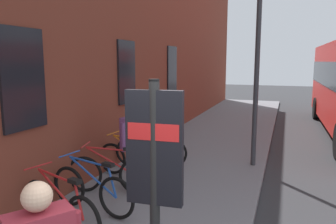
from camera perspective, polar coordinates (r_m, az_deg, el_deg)
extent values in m
plane|color=#2D2D30|center=(8.48, 23.44, -10.31)|extent=(60.00, 60.00, 0.00)
cube|color=slate|center=(10.58, 7.76, -5.54)|extent=(24.00, 3.50, 0.12)
cube|color=brown|center=(11.86, -0.81, 15.03)|extent=(22.00, 0.60, 7.90)
cube|color=black|center=(5.59, -23.99, 5.25)|extent=(0.90, 0.06, 1.60)
cube|color=black|center=(8.46, -7.26, 6.92)|extent=(0.90, 0.06, 1.60)
cube|color=black|center=(11.68, 0.69, 7.51)|extent=(0.90, 0.06, 1.60)
torus|color=black|center=(5.72, -21.65, -14.39)|extent=(0.24, 0.71, 0.72)
torus|color=black|center=(4.95, -14.57, -17.84)|extent=(0.24, 0.71, 0.72)
cylinder|color=#B21E1E|center=(5.20, -18.38, -13.34)|extent=(0.30, 0.99, 0.58)
cylinder|color=#B21E1E|center=(5.17, -19.02, -10.54)|extent=(0.25, 0.83, 0.09)
cylinder|color=#B21E1E|center=(4.89, -15.28, -14.94)|extent=(0.08, 0.19, 0.51)
cube|color=black|center=(4.84, -16.00, -11.54)|extent=(0.15, 0.22, 0.06)
cylinder|color=#B21E1E|center=(5.48, -21.72, -8.75)|extent=(0.47, 0.15, 0.02)
torus|color=black|center=(6.20, -16.88, -12.29)|extent=(0.17, 0.72, 0.72)
torus|color=black|center=(5.54, -9.03, -14.62)|extent=(0.17, 0.72, 0.72)
cylinder|color=#1E4CA5|center=(5.75, -13.11, -10.94)|extent=(0.19, 1.01, 0.58)
cylinder|color=#1E4CA5|center=(5.72, -13.76, -8.43)|extent=(0.17, 0.85, 0.09)
cylinder|color=#1E4CA5|center=(5.49, -9.73, -12.05)|extent=(0.06, 0.19, 0.51)
cube|color=black|center=(5.44, -10.43, -9.03)|extent=(0.13, 0.21, 0.06)
cylinder|color=#1E4CA5|center=(5.98, -16.80, -7.02)|extent=(0.48, 0.10, 0.02)
torus|color=black|center=(6.73, -14.40, -10.48)|extent=(0.23, 0.71, 0.72)
torus|color=black|center=(6.46, -5.46, -11.09)|extent=(0.23, 0.71, 0.72)
cylinder|color=#B21E1E|center=(6.48, -9.88, -8.53)|extent=(0.28, 1.00, 0.58)
cylinder|color=#B21E1E|center=(6.43, -10.59, -6.37)|extent=(0.24, 0.84, 0.09)
cylinder|color=#B21E1E|center=(6.39, -6.16, -8.94)|extent=(0.08, 0.19, 0.51)
cube|color=black|center=(6.32, -6.88, -6.41)|extent=(0.15, 0.22, 0.06)
cylinder|color=#B21E1E|center=(6.55, -14.19, -5.54)|extent=(0.47, 0.14, 0.02)
torus|color=black|center=(7.62, -9.72, -8.02)|extent=(0.13, 0.72, 0.72)
torus|color=black|center=(7.09, -2.68, -9.20)|extent=(0.13, 0.72, 0.72)
cylinder|color=orange|center=(7.25, -6.20, -6.56)|extent=(0.13, 1.02, 0.58)
cylinder|color=orange|center=(7.23, -6.74, -4.58)|extent=(0.12, 0.85, 0.09)
cylinder|color=orange|center=(7.05, -3.24, -7.18)|extent=(0.05, 0.19, 0.51)
cube|color=black|center=(7.01, -3.80, -4.83)|extent=(0.12, 0.21, 0.06)
cylinder|color=orange|center=(7.44, -9.53, -3.66)|extent=(0.48, 0.07, 0.02)
torus|color=black|center=(8.13, -6.64, -6.88)|extent=(0.21, 0.72, 0.72)
torus|color=black|center=(7.93, 0.78, -7.22)|extent=(0.21, 0.72, 0.72)
cylinder|color=#1E4CA5|center=(7.94, -2.81, -5.16)|extent=(0.25, 1.00, 0.58)
cylinder|color=#1E4CA5|center=(7.90, -3.36, -3.38)|extent=(0.21, 0.84, 0.09)
cylinder|color=#1E4CA5|center=(7.88, 0.24, -5.45)|extent=(0.07, 0.19, 0.51)
cube|color=black|center=(7.82, -0.30, -3.37)|extent=(0.14, 0.22, 0.06)
cylinder|color=#1E4CA5|center=(7.97, -6.36, -2.75)|extent=(0.47, 0.12, 0.02)
cylinder|color=black|center=(3.27, -2.32, -15.70)|extent=(0.10, 0.10, 2.40)
cube|color=black|center=(3.08, -2.38, -6.36)|extent=(0.12, 0.55, 1.10)
cube|color=red|center=(3.05, -2.40, -3.37)|extent=(0.13, 0.50, 0.16)
cylinder|color=black|center=(16.71, 24.50, 0.59)|extent=(1.00, 0.27, 1.00)
cylinder|color=#26262D|center=(6.79, -5.71, -9.52)|extent=(0.12, 0.12, 0.84)
cylinder|color=#26262D|center=(6.66, -6.63, -9.91)|extent=(0.12, 0.12, 0.84)
cube|color=#723F72|center=(6.53, -6.27, -3.57)|extent=(0.53, 0.34, 0.63)
sphere|color=brown|center=(6.45, -6.34, 0.26)|extent=(0.23, 0.23, 0.23)
cylinder|color=#723F72|center=(6.75, -4.84, -3.48)|extent=(0.10, 0.10, 0.56)
cylinder|color=#723F72|center=(6.33, -7.79, -4.38)|extent=(0.10, 0.10, 0.56)
sphere|color=#D8AD8C|center=(2.64, -21.94, -13.54)|extent=(0.23, 0.23, 0.23)
cylinder|color=#333338|center=(8.13, 15.25, 6.65)|extent=(0.12, 0.12, 4.57)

